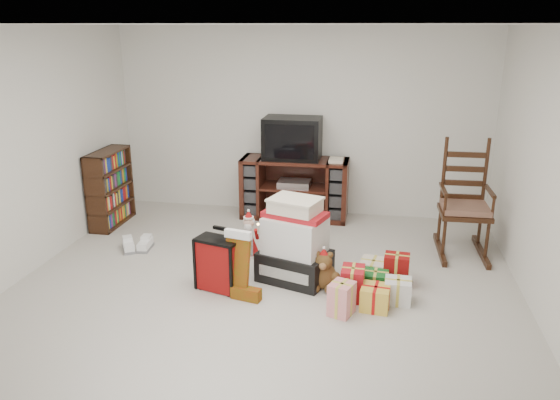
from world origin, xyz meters
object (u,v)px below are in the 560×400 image
object	(u,v)px
rocking_chair	(463,213)
santa_figurine	(305,237)
sneaker_pair	(137,245)
teddy_bear	(324,272)
crt_television	(292,138)
mrs_claus_figurine	(249,239)
gift_cluster	(373,284)
tv_stand	(295,188)
gift_pile	(295,245)
red_suitcase	(219,264)
bookshelf	(110,189)

from	to	relation	value
rocking_chair	santa_figurine	world-z (taller)	rocking_chair
santa_figurine	sneaker_pair	distance (m)	1.96
rocking_chair	teddy_bear	world-z (taller)	rocking_chair
rocking_chair	crt_television	bearing A→B (deg)	156.20
teddy_bear	mrs_claus_figurine	size ratio (longest dim) A/B	0.72
santa_figurine	gift_cluster	size ratio (longest dim) A/B	0.59
tv_stand	rocking_chair	xyz separation A→B (m)	(2.07, -0.81, 0.05)
gift_pile	red_suitcase	bearing A→B (deg)	-135.02
rocking_chair	gift_cluster	size ratio (longest dim) A/B	1.30
gift_pile	crt_television	distance (m)	2.09
gift_cluster	sneaker_pair	bearing A→B (deg)	166.46
mrs_claus_figurine	gift_pile	bearing A→B (deg)	-39.99
gift_pile	mrs_claus_figurine	size ratio (longest dim) A/B	1.58
bookshelf	red_suitcase	size ratio (longest dim) A/B	1.56
gift_cluster	crt_television	xyz separation A→B (m)	(-1.14, 2.16, 0.96)
teddy_bear	gift_cluster	xyz separation A→B (m)	(0.48, -0.08, -0.05)
tv_stand	sneaker_pair	world-z (taller)	tv_stand
bookshelf	santa_figurine	xyz separation A→B (m)	(2.63, -0.60, -0.24)
rocking_chair	sneaker_pair	size ratio (longest dim) A/B	3.39
mrs_claus_figurine	sneaker_pair	size ratio (longest dim) A/B	1.36
teddy_bear	mrs_claus_figurine	world-z (taller)	mrs_claus_figurine
rocking_chair	gift_pile	size ratio (longest dim) A/B	1.58
bookshelf	santa_figurine	bearing A→B (deg)	-12.87
gift_cluster	santa_figurine	bearing A→B (deg)	133.37
gift_pile	mrs_claus_figurine	xyz separation A→B (m)	(-0.60, 0.50, -0.17)
bookshelf	crt_television	size ratio (longest dim) A/B	1.32
mrs_claus_figurine	crt_television	bearing A→B (deg)	79.84
tv_stand	crt_television	bearing A→B (deg)	133.04
gift_pile	santa_figurine	world-z (taller)	gift_pile
gift_pile	teddy_bear	xyz separation A→B (m)	(0.31, -0.15, -0.20)
tv_stand	sneaker_pair	bearing A→B (deg)	-138.22
gift_cluster	crt_television	bearing A→B (deg)	117.76
rocking_chair	gift_pile	xyz separation A→B (m)	(-1.77, -1.08, -0.09)
tv_stand	rocking_chair	world-z (taller)	rocking_chair
tv_stand	bookshelf	xyz separation A→B (m)	(-2.30, -0.70, 0.07)
bookshelf	gift_pile	size ratio (longest dim) A/B	1.15
sneaker_pair	crt_television	distance (m)	2.41
sneaker_pair	gift_cluster	xyz separation A→B (m)	(2.72, -0.66, 0.07)
tv_stand	gift_cluster	bearing A→B (deg)	-62.86
santa_figurine	crt_television	bearing A→B (deg)	105.18
bookshelf	gift_cluster	distance (m)	3.70
bookshelf	crt_television	bearing A→B (deg)	18.16
gift_cluster	red_suitcase	bearing A→B (deg)	-174.93
tv_stand	mrs_claus_figurine	distance (m)	1.44
tv_stand	red_suitcase	size ratio (longest dim) A/B	2.26
rocking_chair	bookshelf	bearing A→B (deg)	176.82
teddy_bear	gift_cluster	size ratio (longest dim) A/B	0.37
bookshelf	sneaker_pair	distance (m)	1.10
rocking_chair	teddy_bear	size ratio (longest dim) A/B	3.49
santa_figurine	gift_pile	bearing A→B (deg)	-92.13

